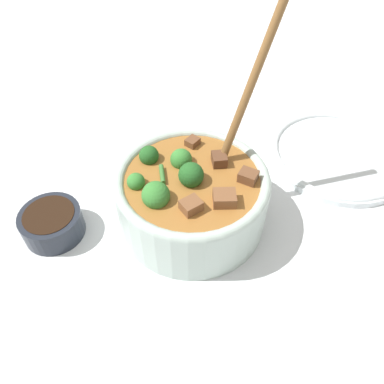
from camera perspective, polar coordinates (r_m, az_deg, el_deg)
ground_plane at (r=0.60m, az=-0.00°, el=-4.07°), size 4.00×4.00×0.00m
stew_bowl at (r=0.56m, az=-0.02°, el=-0.33°), size 0.23×0.24×0.31m
condiment_bowl at (r=0.61m, az=-20.59°, el=-4.34°), size 0.09×0.09×0.04m
empty_plate at (r=0.75m, az=21.31°, el=5.44°), size 0.25×0.25×0.02m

